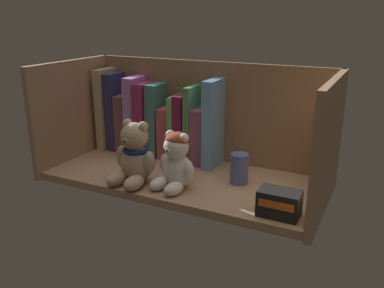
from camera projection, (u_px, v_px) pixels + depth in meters
shelf_board at (183, 179)px, 108.53cm from camera, size 70.16×30.42×2.00cm
shelf_back_panel at (208, 115)px, 117.63cm from camera, size 72.56×1.20×30.37cm
shelf_side_panel_left at (74, 113)px, 119.42cm from camera, size 1.60×32.82×30.37cm
shelf_side_panel_right at (328, 148)px, 88.91cm from camera, size 1.60×32.82×30.37cm
book_0 at (110, 108)px, 128.72cm from camera, size 2.39×12.14×24.93cm
book_1 at (118, 111)px, 127.57cm from camera, size 3.65×9.57×23.80cm
book_2 at (128, 122)px, 127.07cm from camera, size 3.11×10.13×17.44cm
book_3 at (137, 114)px, 124.67cm from camera, size 4.00×10.57×23.25cm
book_4 at (147, 118)px, 123.35cm from camera, size 3.25×11.23×21.72cm
book_5 at (158, 119)px, 121.79cm from camera, size 3.79×9.17×21.66cm
book_6 at (169, 132)px, 121.18cm from camera, size 3.41×9.07×15.05cm
book_7 at (178, 127)px, 119.36cm from camera, size 1.82×9.94×18.66cm
book_8 at (186, 127)px, 118.10cm from camera, size 2.79×11.69×19.42cm
book_9 at (194, 124)px, 116.57cm from camera, size 2.23×11.22×22.00cm
book_10 at (204, 135)px, 116.19cm from camera, size 3.58×10.72×15.89cm
book_11 at (216, 122)px, 113.35cm from camera, size 2.98×13.30×24.29cm
teddy_bear_larger at (134, 157)px, 102.21cm from camera, size 11.83×12.09×16.10cm
teddy_bear_smaller at (176, 162)px, 98.96cm from camera, size 10.83×11.12×14.19cm
pillar_candle at (239, 169)px, 102.65cm from camera, size 4.58×4.58×7.72cm
small_product_box at (279, 203)px, 86.27cm from camera, size 8.79×5.65×5.74cm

